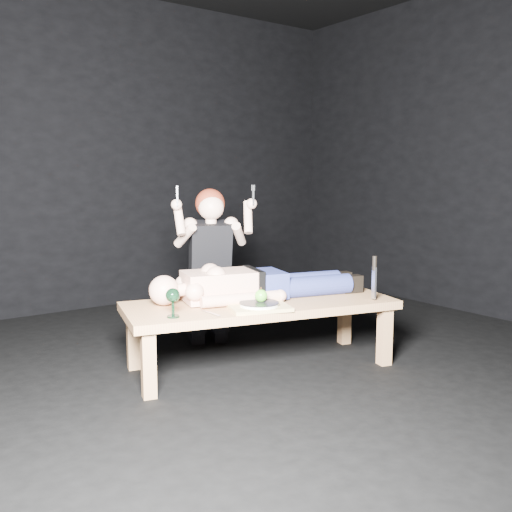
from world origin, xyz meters
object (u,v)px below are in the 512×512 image
at_px(table, 260,334).
at_px(serving_tray, 259,307).
at_px(lying_man, 261,280).
at_px(goblet, 173,303).
at_px(carving_knife, 374,278).
at_px(kneeling_woman, 209,265).

relative_size(table, serving_tray, 4.83).
xyz_separation_m(table, lying_man, (0.08, 0.09, 0.35)).
distance_m(lying_man, goblet, 0.76).
xyz_separation_m(goblet, carving_knife, (1.31, -0.38, 0.06)).
xyz_separation_m(lying_man, carving_knife, (0.56, -0.51, 0.03)).
xyz_separation_m(table, serving_tray, (-0.14, -0.17, 0.24)).
distance_m(table, kneeling_woman, 0.76).
xyz_separation_m(kneeling_woman, carving_knife, (0.64, -1.08, -0.01)).
distance_m(lying_man, kneeling_woman, 0.57).
relative_size(table, goblet, 10.19).
height_order(table, carving_knife, carving_knife).
distance_m(serving_tray, carving_knife, 0.82).
bearing_deg(goblet, carving_knife, -16.06).
bearing_deg(lying_man, goblet, -155.28).
relative_size(serving_tray, carving_knife, 1.23).
bearing_deg(lying_man, kneeling_woman, 112.08).
distance_m(kneeling_woman, goblet, 0.98).
distance_m(lying_man, serving_tray, 0.36).
distance_m(table, carving_knife, 0.85).
relative_size(lying_man, carving_knife, 5.57).
height_order(kneeling_woman, goblet, kneeling_woman).
bearing_deg(lying_man, carving_knife, -28.22).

